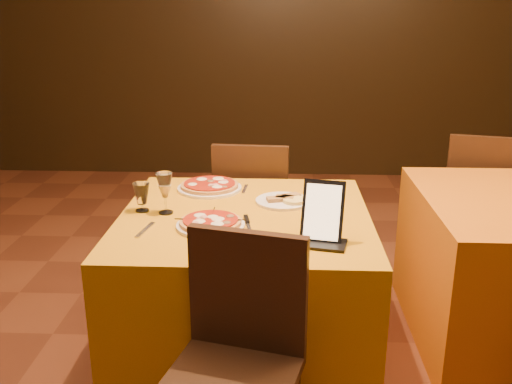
{
  "coord_description": "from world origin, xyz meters",
  "views": [
    {
      "loc": [
        0.05,
        -2.11,
        1.62
      ],
      "look_at": [
        -0.05,
        0.23,
        0.86
      ],
      "focal_mm": 40.0,
      "sensor_mm": 36.0,
      "label": 1
    }
  ],
  "objects_px": {
    "chair_main_far": "(254,213)",
    "tablet": "(323,211)",
    "pizza_far": "(210,187)",
    "pizza_near": "(211,224)",
    "chair_main_near": "(230,381)",
    "water_glass": "(142,197)",
    "main_table": "(245,290)",
    "chair_side_far": "(477,201)",
    "wine_glass": "(165,193)"
  },
  "relations": [
    {
      "from": "pizza_near",
      "to": "chair_main_near",
      "type": "bearing_deg",
      "value": -77.93
    },
    {
      "from": "main_table",
      "to": "chair_main_near",
      "type": "relative_size",
      "value": 1.21
    },
    {
      "from": "wine_glass",
      "to": "chair_side_far",
      "type": "bearing_deg",
      "value": 32.45
    },
    {
      "from": "tablet",
      "to": "pizza_far",
      "type": "bearing_deg",
      "value": 141.76
    },
    {
      "from": "chair_main_far",
      "to": "tablet",
      "type": "bearing_deg",
      "value": 110.02
    },
    {
      "from": "tablet",
      "to": "chair_side_far",
      "type": "bearing_deg",
      "value": 64.43
    },
    {
      "from": "wine_glass",
      "to": "tablet",
      "type": "distance_m",
      "value": 0.73
    },
    {
      "from": "main_table",
      "to": "pizza_far",
      "type": "distance_m",
      "value": 0.56
    },
    {
      "from": "chair_main_far",
      "to": "tablet",
      "type": "xyz_separation_m",
      "value": [
        0.32,
        -1.11,
        0.41
      ]
    },
    {
      "from": "main_table",
      "to": "chair_main_far",
      "type": "bearing_deg",
      "value": 90.0
    },
    {
      "from": "chair_main_near",
      "to": "tablet",
      "type": "relative_size",
      "value": 3.73
    },
    {
      "from": "chair_main_near",
      "to": "tablet",
      "type": "height_order",
      "value": "tablet"
    },
    {
      "from": "chair_side_far",
      "to": "tablet",
      "type": "bearing_deg",
      "value": 66.05
    },
    {
      "from": "main_table",
      "to": "chair_main_near",
      "type": "xyz_separation_m",
      "value": [
        0.0,
        -0.78,
        0.08
      ]
    },
    {
      "from": "pizza_far",
      "to": "water_glass",
      "type": "xyz_separation_m",
      "value": [
        -0.26,
        -0.33,
        0.05
      ]
    },
    {
      "from": "main_table",
      "to": "pizza_far",
      "type": "relative_size",
      "value": 3.43
    },
    {
      "from": "main_table",
      "to": "chair_side_far",
      "type": "bearing_deg",
      "value": 38.41
    },
    {
      "from": "pizza_far",
      "to": "water_glass",
      "type": "relative_size",
      "value": 2.47
    },
    {
      "from": "tablet",
      "to": "chair_main_far",
      "type": "bearing_deg",
      "value": 118.31
    },
    {
      "from": "chair_main_far",
      "to": "chair_side_far",
      "type": "height_order",
      "value": "same"
    },
    {
      "from": "wine_glass",
      "to": "water_glass",
      "type": "height_order",
      "value": "wine_glass"
    },
    {
      "from": "pizza_near",
      "to": "chair_side_far",
      "type": "bearing_deg",
      "value": 39.7
    },
    {
      "from": "water_glass",
      "to": "tablet",
      "type": "height_order",
      "value": "tablet"
    },
    {
      "from": "chair_side_far",
      "to": "wine_glass",
      "type": "xyz_separation_m",
      "value": [
        -1.75,
        -1.11,
        0.39
      ]
    },
    {
      "from": "chair_main_near",
      "to": "chair_side_far",
      "type": "bearing_deg",
      "value": 67.75
    },
    {
      "from": "main_table",
      "to": "tablet",
      "type": "relative_size",
      "value": 4.51
    },
    {
      "from": "pizza_far",
      "to": "pizza_near",
      "type": "bearing_deg",
      "value": -82.51
    },
    {
      "from": "chair_side_far",
      "to": "pizza_far",
      "type": "bearing_deg",
      "value": 39.29
    },
    {
      "from": "chair_main_far",
      "to": "chair_side_far",
      "type": "bearing_deg",
      "value": -164.75
    },
    {
      "from": "main_table",
      "to": "chair_main_far",
      "type": "height_order",
      "value": "chair_main_far"
    },
    {
      "from": "main_table",
      "to": "chair_side_far",
      "type": "relative_size",
      "value": 1.21
    },
    {
      "from": "chair_main_far",
      "to": "pizza_near",
      "type": "distance_m",
      "value": 1.05
    },
    {
      "from": "chair_main_far",
      "to": "pizza_far",
      "type": "bearing_deg",
      "value": 71.37
    },
    {
      "from": "chair_main_far",
      "to": "wine_glass",
      "type": "distance_m",
      "value": 0.99
    },
    {
      "from": "water_glass",
      "to": "chair_side_far",
      "type": "bearing_deg",
      "value": 30.37
    },
    {
      "from": "chair_main_far",
      "to": "pizza_far",
      "type": "relative_size",
      "value": 2.84
    },
    {
      "from": "chair_main_far",
      "to": "pizza_near",
      "type": "xyz_separation_m",
      "value": [
        -0.13,
        -0.99,
        0.31
      ]
    },
    {
      "from": "pizza_far",
      "to": "wine_glass",
      "type": "height_order",
      "value": "wine_glass"
    },
    {
      "from": "chair_main_near",
      "to": "chair_side_far",
      "type": "relative_size",
      "value": 1.0
    },
    {
      "from": "chair_main_far",
      "to": "pizza_near",
      "type": "bearing_deg",
      "value": 86.33
    },
    {
      "from": "chair_main_near",
      "to": "pizza_far",
      "type": "bearing_deg",
      "value": 114.26
    },
    {
      "from": "main_table",
      "to": "chair_main_near",
      "type": "height_order",
      "value": "chair_main_near"
    },
    {
      "from": "pizza_near",
      "to": "wine_glass",
      "type": "height_order",
      "value": "wine_glass"
    },
    {
      "from": "pizza_near",
      "to": "wine_glass",
      "type": "relative_size",
      "value": 1.51
    },
    {
      "from": "chair_main_far",
      "to": "tablet",
      "type": "relative_size",
      "value": 3.73
    },
    {
      "from": "water_glass",
      "to": "chair_main_far",
      "type": "bearing_deg",
      "value": 60.33
    },
    {
      "from": "chair_main_near",
      "to": "chair_main_far",
      "type": "bearing_deg",
      "value": 104.24
    },
    {
      "from": "chair_side_far",
      "to": "water_glass",
      "type": "height_order",
      "value": "chair_side_far"
    },
    {
      "from": "pizza_near",
      "to": "tablet",
      "type": "xyz_separation_m",
      "value": [
        0.45,
        -0.12,
        0.1
      ]
    },
    {
      "from": "wine_glass",
      "to": "water_glass",
      "type": "relative_size",
      "value": 1.46
    }
  ]
}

